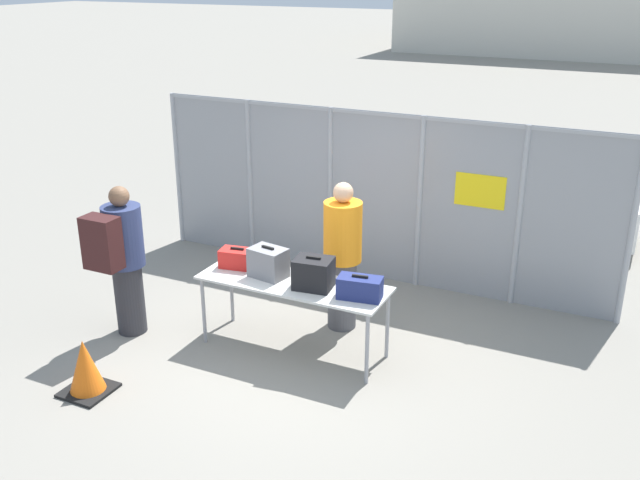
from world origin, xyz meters
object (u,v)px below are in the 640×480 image
suitcase_black (314,273)px  security_worker_near (342,255)px  utility_trailer (520,207)px  suitcase_grey (268,263)px  traveler_hooded (121,256)px  suitcase_navy (360,288)px  suitcase_red (238,258)px  traffic_cone (86,368)px  inspection_table (293,287)px

suitcase_black → security_worker_near: size_ratio=0.24×
utility_trailer → suitcase_grey: bearing=-110.8°
traveler_hooded → suitcase_navy: bearing=22.3°
suitcase_red → traveler_hooded: 1.25m
suitcase_grey → traffic_cone: bearing=-124.8°
inspection_table → utility_trailer: inspection_table is taller
security_worker_near → suitcase_navy: bearing=140.5°
suitcase_red → utility_trailer: bearing=64.4°
traffic_cone → inspection_table: bearing=48.3°
inspection_table → suitcase_black: size_ratio=4.86×
suitcase_red → suitcase_navy: (1.49, -0.14, 0.01)m
suitcase_grey → utility_trailer: size_ratio=0.10×
security_worker_near → traffic_cone: bearing=70.0°
security_worker_near → traffic_cone: size_ratio=3.05×
inspection_table → suitcase_grey: 0.37m
security_worker_near → utility_trailer: size_ratio=0.40×
suitcase_red → traffic_cone: 1.92m
inspection_table → suitcase_red: bearing=173.1°
inspection_table → suitcase_black: suitcase_black is taller
suitcase_black → security_worker_near: bearing=90.6°
security_worker_near → traffic_cone: (-1.65, -2.29, -0.62)m
traffic_cone → utility_trailer: bearing=65.2°
suitcase_black → traffic_cone: (-1.66, -1.55, -0.69)m
suitcase_red → suitcase_navy: suitcase_navy is taller
suitcase_red → security_worker_near: (0.96, 0.62, -0.01)m
suitcase_navy → suitcase_red: bearing=174.6°
suitcase_navy → security_worker_near: security_worker_near is taller
suitcase_red → traveler_hooded: size_ratio=0.24×
suitcase_grey → utility_trailer: suitcase_grey is taller
suitcase_grey → suitcase_black: bearing=-4.6°
suitcase_red → suitcase_black: 0.98m
suitcase_grey → security_worker_near: bearing=52.1°
utility_trailer → suitcase_red: bearing=-115.6°
suitcase_grey → traffic_cone: size_ratio=0.74×
suitcase_black → traveler_hooded: bearing=-167.8°
inspection_table → suitcase_grey: bearing=177.6°
suitcase_black → suitcase_navy: bearing=-2.4°
inspection_table → traveler_hooded: size_ratio=1.19×
suitcase_red → security_worker_near: size_ratio=0.24×
utility_trailer → suitcase_navy: bearing=-98.4°
inspection_table → suitcase_grey: size_ratio=4.85×
traffic_cone → suitcase_red: bearing=67.7°
traveler_hooded → traffic_cone: bearing=-56.2°
traffic_cone → security_worker_near: bearing=54.2°
traveler_hooded → utility_trailer: size_ratio=0.40×
security_worker_near → utility_trailer: security_worker_near is taller
suitcase_navy → traffic_cone: suitcase_navy is taller
suitcase_navy → traffic_cone: 2.74m
traveler_hooded → utility_trailer: 6.09m
inspection_table → security_worker_near: (0.24, 0.71, 0.15)m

